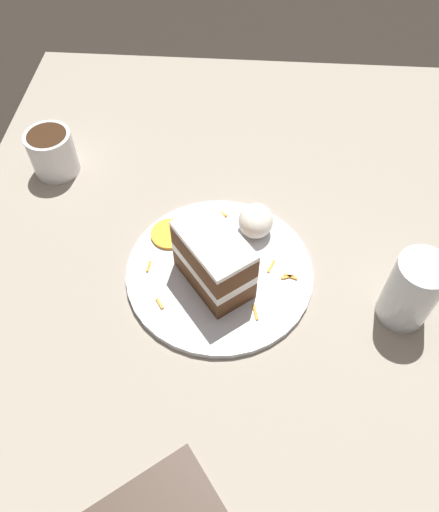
% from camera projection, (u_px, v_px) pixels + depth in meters
% --- Properties ---
extents(ground_plane, '(6.00, 6.00, 0.00)m').
position_uv_depth(ground_plane, '(241.00, 304.00, 0.76)').
color(ground_plane, black).
rests_on(ground_plane, ground).
extents(dining_table, '(1.21, 0.93, 0.03)m').
position_uv_depth(dining_table, '(241.00, 300.00, 0.75)').
color(dining_table, gray).
rests_on(dining_table, ground).
extents(plate, '(0.28, 0.28, 0.01)m').
position_uv_depth(plate, '(220.00, 272.00, 0.75)').
color(plate, silver).
rests_on(plate, dining_table).
extents(cake_slice, '(0.13, 0.13, 0.10)m').
position_uv_depth(cake_slice, '(214.00, 260.00, 0.70)').
color(cake_slice, brown).
rests_on(cake_slice, plate).
extents(cream_dollop, '(0.06, 0.05, 0.05)m').
position_uv_depth(cream_dollop, '(256.00, 221.00, 0.77)').
color(cream_dollop, white).
rests_on(cream_dollop, plate).
extents(orange_garnish, '(0.06, 0.06, 0.01)m').
position_uv_depth(orange_garnish, '(170.00, 234.00, 0.79)').
color(orange_garnish, orange).
rests_on(orange_garnish, plate).
extents(carrot_shreds_scatter, '(0.20, 0.23, 0.00)m').
position_uv_depth(carrot_shreds_scatter, '(232.00, 271.00, 0.75)').
color(carrot_shreds_scatter, orange).
rests_on(carrot_shreds_scatter, plate).
extents(drinking_glass, '(0.07, 0.07, 0.12)m').
position_uv_depth(drinking_glass, '(410.00, 294.00, 0.68)').
color(drinking_glass, silver).
rests_on(drinking_glass, dining_table).
extents(coffee_mug, '(0.08, 0.08, 0.08)m').
position_uv_depth(coffee_mug, '(52.00, 151.00, 0.86)').
color(coffee_mug, white).
rests_on(coffee_mug, dining_table).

